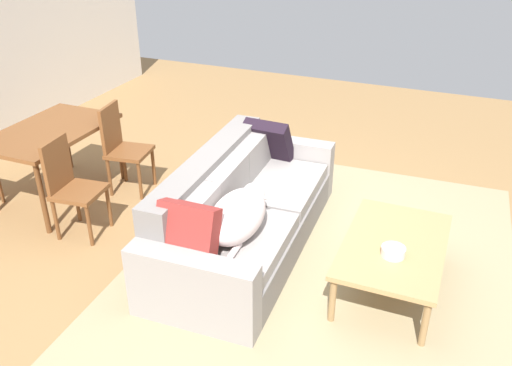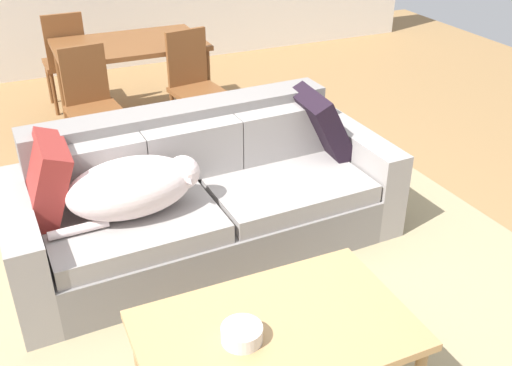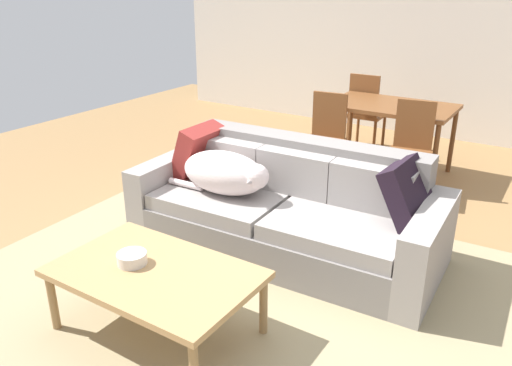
% 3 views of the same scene
% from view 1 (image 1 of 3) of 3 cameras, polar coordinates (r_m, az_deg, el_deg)
% --- Properties ---
extents(ground_plane, '(10.00, 10.00, 0.00)m').
position_cam_1_polar(ground_plane, '(4.92, 1.30, -6.25)').
color(ground_plane, olive).
extents(area_rug, '(3.89, 3.22, 0.01)m').
position_cam_1_polar(area_rug, '(4.70, 7.08, -8.23)').
color(area_rug, '#9B8B66').
rests_on(area_rug, ground).
extents(couch, '(2.40, 1.07, 0.82)m').
position_cam_1_polar(couch, '(4.74, -1.61, -3.23)').
color(couch, gray).
rests_on(couch, ground).
extents(dog_on_left_cushion, '(0.88, 0.42, 0.33)m').
position_cam_1_polar(dog_on_left_cushion, '(4.18, -1.83, -3.34)').
color(dog_on_left_cushion, silver).
rests_on(dog_on_left_cushion, couch).
extents(throw_pillow_by_left_arm, '(0.30, 0.45, 0.48)m').
position_cam_1_polar(throw_pillow_by_left_arm, '(3.91, -7.33, -5.42)').
color(throw_pillow_by_left_arm, maroon).
rests_on(throw_pillow_by_left_arm, couch).
extents(throw_pillow_by_right_arm, '(0.35, 0.47, 0.46)m').
position_cam_1_polar(throw_pillow_by_right_arm, '(5.35, 1.33, 4.47)').
color(throw_pillow_by_right_arm, black).
rests_on(throw_pillow_by_right_arm, couch).
extents(coffee_table, '(1.19, 0.75, 0.43)m').
position_cam_1_polar(coffee_table, '(4.30, 14.36, -6.63)').
color(coffee_table, tan).
rests_on(coffee_table, ground).
extents(bowl_on_coffee_table, '(0.18, 0.18, 0.07)m').
position_cam_1_polar(bowl_on_coffee_table, '(4.12, 14.27, -7.01)').
color(bowl_on_coffee_table, silver).
rests_on(bowl_on_coffee_table, coffee_table).
extents(dining_table, '(1.29, 0.82, 0.75)m').
position_cam_1_polar(dining_table, '(5.71, -20.90, 4.64)').
color(dining_table, brown).
rests_on(dining_table, ground).
extents(dining_chair_near_left, '(0.44, 0.44, 0.91)m').
position_cam_1_polar(dining_chair_near_left, '(5.09, -18.97, -0.07)').
color(dining_chair_near_left, brown).
rests_on(dining_chair_near_left, ground).
extents(dining_chair_near_right, '(0.45, 0.45, 0.93)m').
position_cam_1_polar(dining_chair_near_right, '(5.72, -13.95, 3.92)').
color(dining_chair_near_right, brown).
rests_on(dining_chair_near_right, ground).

